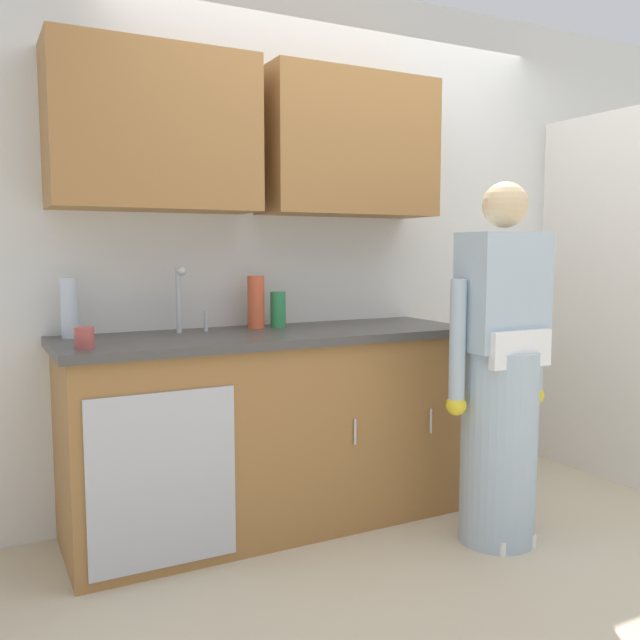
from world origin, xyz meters
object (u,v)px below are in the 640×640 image
(person_at_sink, at_px, (500,392))
(cup_by_sink, at_px, (84,338))
(bottle_cleaner_spray, at_px, (70,308))
(bottle_water_tall, at_px, (278,310))
(sink, at_px, (197,339))
(bottle_water_short, at_px, (256,302))

(person_at_sink, distance_m, cup_by_sink, 1.79)
(bottle_cleaner_spray, distance_m, bottle_water_tall, 0.98)
(sink, xyz_separation_m, bottle_cleaner_spray, (-0.51, 0.18, 0.15))
(cup_by_sink, bearing_deg, bottle_cleaner_spray, 90.94)
(bottle_cleaner_spray, distance_m, bottle_water_short, 0.87)
(cup_by_sink, bearing_deg, sink, 19.19)
(bottle_cleaner_spray, bearing_deg, bottle_water_short, -1.47)
(bottle_cleaner_spray, relative_size, cup_by_sink, 3.16)
(bottle_water_short, xyz_separation_m, cup_by_sink, (-0.86, -0.34, -0.09))
(bottle_water_tall, bearing_deg, bottle_water_short, 172.83)
(sink, distance_m, bottle_water_tall, 0.50)
(bottle_cleaner_spray, height_order, cup_by_sink, bottle_cleaner_spray)
(person_at_sink, xyz_separation_m, bottle_cleaner_spray, (-1.71, 0.84, 0.38))
(bottle_water_tall, height_order, bottle_water_short, bottle_water_short)
(bottle_water_short, bearing_deg, bottle_cleaner_spray, 178.53)
(bottle_water_short, distance_m, cup_by_sink, 0.93)
(sink, bearing_deg, bottle_cleaner_spray, 160.30)
(sink, relative_size, cup_by_sink, 5.98)
(sink, xyz_separation_m, cup_by_sink, (-0.51, -0.18, 0.06))
(sink, height_order, bottle_water_tall, sink)
(sink, height_order, person_at_sink, person_at_sink)
(sink, bearing_deg, bottle_water_short, 24.45)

